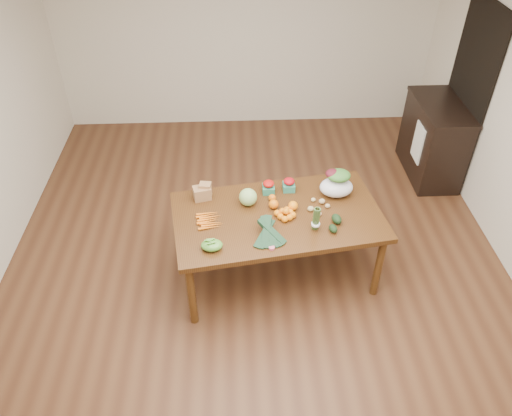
{
  "coord_description": "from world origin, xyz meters",
  "views": [
    {
      "loc": [
        -0.16,
        -3.49,
        3.63
      ],
      "look_at": [
        0.0,
        0.0,
        0.78
      ],
      "focal_mm": 35.0,
      "sensor_mm": 36.0,
      "label": 1
    }
  ],
  "objects_px": {
    "paper_bag": "(202,192)",
    "cabbage": "(248,197)",
    "asparagus_bundle": "(316,219)",
    "kale_bunch": "(269,234)",
    "cabinet": "(433,140)",
    "mandarin_cluster": "(286,213)",
    "salad_bag": "(337,184)",
    "dining_table": "(277,245)"
  },
  "relations": [
    {
      "from": "paper_bag",
      "to": "cabbage",
      "type": "bearing_deg",
      "value": -14.38
    },
    {
      "from": "mandarin_cluster",
      "to": "dining_table",
      "type": "bearing_deg",
      "value": 154.34
    },
    {
      "from": "salad_bag",
      "to": "dining_table",
      "type": "bearing_deg",
      "value": -154.79
    },
    {
      "from": "cabbage",
      "to": "asparagus_bundle",
      "type": "bearing_deg",
      "value": -33.74
    },
    {
      "from": "paper_bag",
      "to": "kale_bunch",
      "type": "distance_m",
      "value": 0.85
    },
    {
      "from": "dining_table",
      "to": "salad_bag",
      "type": "relative_size",
      "value": 5.94
    },
    {
      "from": "paper_bag",
      "to": "cabbage",
      "type": "relative_size",
      "value": 1.29
    },
    {
      "from": "paper_bag",
      "to": "dining_table",
      "type": "bearing_deg",
      "value": -21.56
    },
    {
      "from": "paper_bag",
      "to": "kale_bunch",
      "type": "bearing_deg",
      "value": -46.27
    },
    {
      "from": "salad_bag",
      "to": "kale_bunch",
      "type": "bearing_deg",
      "value": -137.75
    },
    {
      "from": "cabbage",
      "to": "asparagus_bundle",
      "type": "relative_size",
      "value": 0.66
    },
    {
      "from": "dining_table",
      "to": "asparagus_bundle",
      "type": "xyz_separation_m",
      "value": [
        0.31,
        -0.22,
        0.5
      ]
    },
    {
      "from": "dining_table",
      "to": "asparagus_bundle",
      "type": "relative_size",
      "value": 7.45
    },
    {
      "from": "dining_table",
      "to": "cabinet",
      "type": "bearing_deg",
      "value": 30.46
    },
    {
      "from": "cabbage",
      "to": "kale_bunch",
      "type": "relative_size",
      "value": 0.41
    },
    {
      "from": "paper_bag",
      "to": "asparagus_bundle",
      "type": "bearing_deg",
      "value": -26.2
    },
    {
      "from": "paper_bag",
      "to": "salad_bag",
      "type": "distance_m",
      "value": 1.25
    },
    {
      "from": "cabinet",
      "to": "mandarin_cluster",
      "type": "xyz_separation_m",
      "value": [
        -1.96,
        -1.67,
        0.33
      ]
    },
    {
      "from": "kale_bunch",
      "to": "asparagus_bundle",
      "type": "xyz_separation_m",
      "value": [
        0.41,
        0.12,
        0.05
      ]
    },
    {
      "from": "mandarin_cluster",
      "to": "kale_bunch",
      "type": "distance_m",
      "value": 0.35
    },
    {
      "from": "cabinet",
      "to": "kale_bunch",
      "type": "relative_size",
      "value": 2.55
    },
    {
      "from": "dining_table",
      "to": "paper_bag",
      "type": "relative_size",
      "value": 8.76
    },
    {
      "from": "cabinet",
      "to": "cabbage",
      "type": "height_order",
      "value": "cabinet"
    },
    {
      "from": "kale_bunch",
      "to": "salad_bag",
      "type": "bearing_deg",
      "value": 33.69
    },
    {
      "from": "mandarin_cluster",
      "to": "salad_bag",
      "type": "xyz_separation_m",
      "value": [
        0.5,
        0.3,
        0.07
      ]
    },
    {
      "from": "paper_bag",
      "to": "asparagus_bundle",
      "type": "height_order",
      "value": "asparagus_bundle"
    },
    {
      "from": "cabinet",
      "to": "asparagus_bundle",
      "type": "xyz_separation_m",
      "value": [
        -1.72,
        -1.86,
        0.4
      ]
    },
    {
      "from": "asparagus_bundle",
      "to": "kale_bunch",
      "type": "bearing_deg",
      "value": -171.87
    },
    {
      "from": "cabinet",
      "to": "mandarin_cluster",
      "type": "height_order",
      "value": "cabinet"
    },
    {
      "from": "dining_table",
      "to": "cabbage",
      "type": "height_order",
      "value": "cabbage"
    },
    {
      "from": "cabbage",
      "to": "mandarin_cluster",
      "type": "relative_size",
      "value": 0.92
    },
    {
      "from": "asparagus_bundle",
      "to": "salad_bag",
      "type": "distance_m",
      "value": 0.55
    },
    {
      "from": "mandarin_cluster",
      "to": "salad_bag",
      "type": "distance_m",
      "value": 0.59
    },
    {
      "from": "asparagus_bundle",
      "to": "dining_table",
      "type": "bearing_deg",
      "value": 136.13
    },
    {
      "from": "dining_table",
      "to": "cabinet",
      "type": "distance_m",
      "value": 2.61
    },
    {
      "from": "kale_bunch",
      "to": "mandarin_cluster",
      "type": "bearing_deg",
      "value": 52.4
    },
    {
      "from": "cabbage",
      "to": "salad_bag",
      "type": "bearing_deg",
      "value": 7.23
    },
    {
      "from": "cabinet",
      "to": "kale_bunch",
      "type": "xyz_separation_m",
      "value": [
        -2.13,
        -1.98,
        0.36
      ]
    },
    {
      "from": "cabbage",
      "to": "dining_table",
      "type": "bearing_deg",
      "value": -31.82
    },
    {
      "from": "mandarin_cluster",
      "to": "asparagus_bundle",
      "type": "bearing_deg",
      "value": -37.76
    },
    {
      "from": "cabinet",
      "to": "mandarin_cluster",
      "type": "distance_m",
      "value": 2.6
    },
    {
      "from": "kale_bunch",
      "to": "salad_bag",
      "type": "distance_m",
      "value": 0.91
    }
  ]
}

